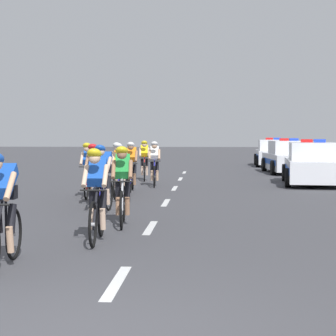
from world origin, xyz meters
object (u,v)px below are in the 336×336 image
Objects in this scene: cyclist_fourth at (103,178)px; police_car_third at (273,154)px; cyclist_lead at (2,208)px; cyclist_fifth at (95,174)px; cyclist_third at (122,185)px; cyclist_seventh at (88,169)px; cyclist_sixth at (120,170)px; cyclist_eighth at (131,166)px; cyclist_second at (97,194)px; police_car_nearest at (313,165)px; police_car_second at (288,158)px; cyclist_ninth at (119,168)px; cyclist_eleventh at (144,160)px; cyclist_tenth at (155,163)px.

cyclist_fourth is 0.38× the size of police_car_third.
cyclist_fifth is at bearing 90.80° from cyclist_lead.
police_car_third reaches higher than cyclist_fifth.
cyclist_lead is 3.76m from cyclist_third.
cyclist_seventh is 0.38× the size of police_car_third.
police_car_third is at bearing 70.66° from cyclist_sixth.
cyclist_lead and cyclist_fifth have the same top height.
cyclist_seventh and cyclist_eighth have the same top height.
cyclist_second is 0.38× the size of police_car_nearest.
cyclist_second is 12.56m from police_car_nearest.
cyclist_sixth is 0.38× the size of police_car_second.
cyclist_lead is 1.00× the size of cyclist_third.
cyclist_fourth is 9.95m from police_car_nearest.
police_car_second is (0.00, 6.06, 0.00)m from police_car_nearest.
cyclist_lead is at bearing -115.70° from police_car_nearest.
cyclist_eighth and cyclist_ninth have the same top height.
cyclist_eleventh is at bearing -142.27° from police_car_second.
cyclist_lead is 0.38× the size of police_car_third.
cyclist_eighth is at bearing -107.87° from cyclist_tenth.
police_car_nearest is at bearing -90.00° from police_car_third.
cyclist_lead is at bearing -94.00° from cyclist_fourth.
cyclist_lead is 1.00× the size of cyclist_eleventh.
police_car_third reaches higher than cyclist_seventh.
cyclist_third is at bearing -80.85° from cyclist_sixth.
cyclist_ninth is at bearing 101.33° from cyclist_sixth.
cyclist_sixth is 0.38× the size of police_car_nearest.
cyclist_fifth and cyclist_sixth have the same top height.
cyclist_tenth is 1.00× the size of cyclist_eleventh.
cyclist_fourth is 1.00× the size of cyclist_tenth.
cyclist_sixth and cyclist_tenth have the same top height.
cyclist_ninth is (-0.28, 4.00, 0.00)m from cyclist_fourth.
police_car_nearest reaches higher than cyclist_fifth.
police_car_third reaches higher than cyclist_eleventh.
cyclist_fourth is 9.29m from cyclist_eleventh.
cyclist_lead is 8.41m from cyclist_seventh.
police_car_second is (5.99, 14.01, -0.11)m from cyclist_fourth.
cyclist_second is at bearing -107.52° from police_car_second.
cyclist_fifth is at bearing -108.93° from police_car_third.
cyclist_fifth is at bearing -116.98° from police_car_second.
police_car_third is (5.99, 20.14, -0.11)m from cyclist_fourth.
cyclist_eighth is at bearing 63.70° from cyclist_seventh.
cyclist_second and cyclist_ninth have the same top height.
police_car_third is at bearing 76.87° from cyclist_second.
cyclist_lead and cyclist_eighth have the same top height.
police_car_third is at bearing 90.02° from police_car_second.
cyclist_second is at bearing -84.80° from cyclist_sixth.
cyclist_second is 8.42m from cyclist_eighth.
cyclist_third is 6.72m from cyclist_eighth.
cyclist_eighth is 10.81m from police_car_second.
police_car_second is 6.13m from police_car_third.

